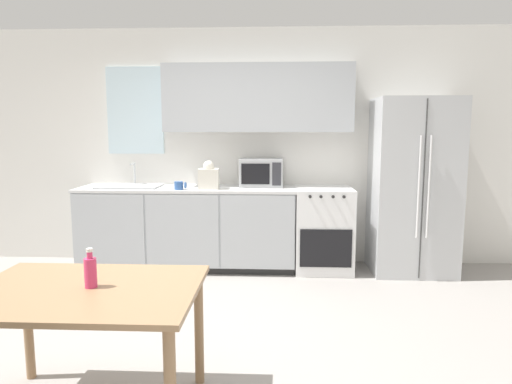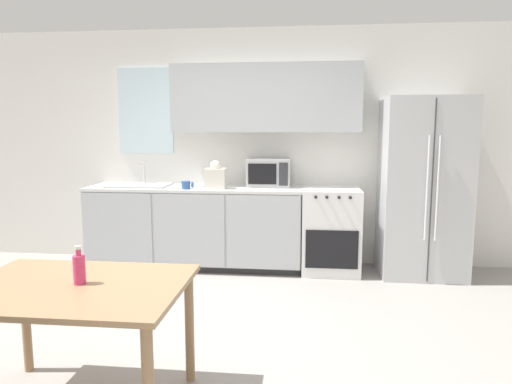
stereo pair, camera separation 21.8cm
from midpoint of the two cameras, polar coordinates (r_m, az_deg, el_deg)
ground_plane at (r=3.58m, az=-5.95°, el=-18.03°), size 12.00×12.00×0.00m
wall_back at (r=5.33m, az=-0.69°, el=6.83°), size 12.00×0.38×2.70m
kitchen_counter at (r=5.23m, az=-6.37°, el=-4.30°), size 2.42×0.64×0.92m
oven_range at (r=5.12m, az=10.50°, el=-4.70°), size 0.62×0.65×0.92m
refrigerator at (r=5.18m, az=21.28°, el=0.50°), size 0.86×0.71×1.89m
kitchen_sink at (r=5.34m, az=-13.24°, el=0.90°), size 0.67×0.45×0.26m
microwave at (r=5.14m, az=2.82°, el=2.43°), size 0.48×0.33×0.31m
coffee_mug at (r=4.97m, az=-7.43°, el=0.87°), size 0.13×0.09×0.09m
grocery_bag_0 at (r=4.97m, az=-3.81°, el=1.95°), size 0.23×0.20×0.31m
dining_table at (r=2.68m, az=-19.61°, el=-12.80°), size 1.20×0.87×0.73m
drink_bottle at (r=2.62m, az=-19.00°, el=-9.03°), size 0.06×0.06×0.21m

